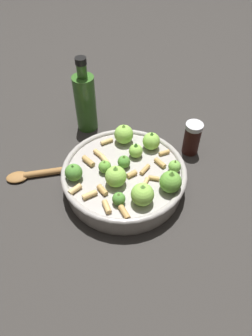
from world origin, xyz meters
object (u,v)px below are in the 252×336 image
object	(u,v)px
wooden_spoon	(51,172)
cooking_pan	(127,176)
olive_oil_bottle	(87,101)
pepper_shaker	(194,138)

from	to	relation	value
wooden_spoon	cooking_pan	bearing A→B (deg)	167.88
cooking_pan	olive_oil_bottle	bearing A→B (deg)	-64.86
olive_oil_bottle	wooden_spoon	distance (m)	0.21
pepper_shaker	wooden_spoon	distance (m)	0.36
cooking_pan	pepper_shaker	bearing A→B (deg)	-145.17
olive_oil_bottle	wooden_spoon	xyz separation A→B (m)	(0.08, 0.18, -0.08)
cooking_pan	wooden_spoon	size ratio (longest dim) A/B	1.22
cooking_pan	pepper_shaker	world-z (taller)	cooking_pan
wooden_spoon	olive_oil_bottle	bearing A→B (deg)	-114.11
olive_oil_bottle	wooden_spoon	size ratio (longest dim) A/B	0.90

